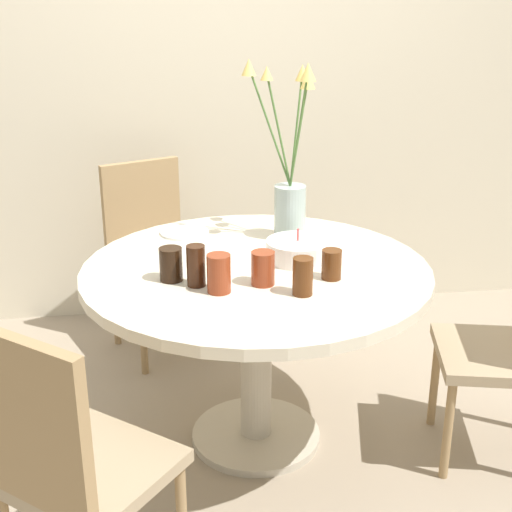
{
  "coord_description": "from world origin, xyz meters",
  "views": [
    {
      "loc": [
        -0.33,
        -2.32,
        1.64
      ],
      "look_at": [
        0.0,
        0.0,
        0.76
      ],
      "focal_mm": 50.0,
      "sensor_mm": 36.0,
      "label": 1
    }
  ],
  "objects_px": {
    "birthday_cake": "(298,250)",
    "drink_glass_5": "(303,276)",
    "drink_glass_0": "(196,266)",
    "drink_glass_3": "(219,273)",
    "drink_glass_4": "(171,264)",
    "chair_left_flank": "(152,248)",
    "side_plate": "(185,232)",
    "drink_glass_1": "(264,268)",
    "flower_vase": "(290,181)",
    "chair_near_front": "(67,459)",
    "drink_glass_2": "(332,264)"
  },
  "relations": [
    {
      "from": "birthday_cake",
      "to": "drink_glass_2",
      "type": "xyz_separation_m",
      "value": [
        0.08,
        -0.19,
        0.01
      ]
    },
    {
      "from": "chair_near_front",
      "to": "flower_vase",
      "type": "height_order",
      "value": "flower_vase"
    },
    {
      "from": "birthday_cake",
      "to": "drink_glass_3",
      "type": "xyz_separation_m",
      "value": [
        -0.31,
        -0.25,
        0.03
      ]
    },
    {
      "from": "chair_left_flank",
      "to": "drink_glass_0",
      "type": "xyz_separation_m",
      "value": [
        0.15,
        -1.0,
        0.29
      ]
    },
    {
      "from": "birthday_cake",
      "to": "drink_glass_4",
      "type": "height_order",
      "value": "birthday_cake"
    },
    {
      "from": "chair_left_flank",
      "to": "flower_vase",
      "type": "bearing_deg",
      "value": -69.54
    },
    {
      "from": "drink_glass_0",
      "to": "drink_glass_5",
      "type": "xyz_separation_m",
      "value": [
        0.33,
        -0.12,
        -0.01
      ]
    },
    {
      "from": "drink_glass_0",
      "to": "side_plate",
      "type": "bearing_deg",
      "value": 91.41
    },
    {
      "from": "flower_vase",
      "to": "drink_glass_4",
      "type": "bearing_deg",
      "value": -141.51
    },
    {
      "from": "drink_glass_4",
      "to": "drink_glass_5",
      "type": "xyz_separation_m",
      "value": [
        0.41,
        -0.18,
        0.01
      ]
    },
    {
      "from": "drink_glass_0",
      "to": "drink_glass_3",
      "type": "relative_size",
      "value": 1.09
    },
    {
      "from": "birthday_cake",
      "to": "side_plate",
      "type": "xyz_separation_m",
      "value": [
        -0.39,
        0.36,
        -0.03
      ]
    },
    {
      "from": "chair_left_flank",
      "to": "flower_vase",
      "type": "height_order",
      "value": "flower_vase"
    },
    {
      "from": "drink_glass_4",
      "to": "chair_near_front",
      "type": "bearing_deg",
      "value": -115.15
    },
    {
      "from": "chair_left_flank",
      "to": "drink_glass_3",
      "type": "bearing_deg",
      "value": -101.52
    },
    {
      "from": "birthday_cake",
      "to": "flower_vase",
      "type": "height_order",
      "value": "flower_vase"
    },
    {
      "from": "chair_near_front",
      "to": "flower_vase",
      "type": "xyz_separation_m",
      "value": [
        0.77,
        1.02,
        0.45
      ]
    },
    {
      "from": "chair_left_flank",
      "to": "chair_near_front",
      "type": "xyz_separation_m",
      "value": [
        -0.23,
        -1.58,
        0.0
      ]
    },
    {
      "from": "birthday_cake",
      "to": "drink_glass_5",
      "type": "xyz_separation_m",
      "value": [
        -0.05,
        -0.31,
        0.03
      ]
    },
    {
      "from": "flower_vase",
      "to": "birthday_cake",
      "type": "bearing_deg",
      "value": -93.4
    },
    {
      "from": "side_plate",
      "to": "drink_glass_5",
      "type": "height_order",
      "value": "drink_glass_5"
    },
    {
      "from": "side_plate",
      "to": "drink_glass_5",
      "type": "distance_m",
      "value": 0.75
    },
    {
      "from": "drink_glass_1",
      "to": "drink_glass_3",
      "type": "xyz_separation_m",
      "value": [
        -0.15,
        -0.04,
        0.01
      ]
    },
    {
      "from": "chair_left_flank",
      "to": "birthday_cake",
      "type": "relative_size",
      "value": 3.89
    },
    {
      "from": "chair_near_front",
      "to": "side_plate",
      "type": "height_order",
      "value": "chair_near_front"
    },
    {
      "from": "flower_vase",
      "to": "drink_glass_3",
      "type": "bearing_deg",
      "value": -123.0
    },
    {
      "from": "drink_glass_0",
      "to": "drink_glass_3",
      "type": "bearing_deg",
      "value": -42.38
    },
    {
      "from": "flower_vase",
      "to": "side_plate",
      "type": "height_order",
      "value": "flower_vase"
    },
    {
      "from": "chair_left_flank",
      "to": "drink_glass_3",
      "type": "xyz_separation_m",
      "value": [
        0.22,
        -1.07,
        0.28
      ]
    },
    {
      "from": "flower_vase",
      "to": "drink_glass_1",
      "type": "height_order",
      "value": "flower_vase"
    },
    {
      "from": "chair_near_front",
      "to": "drink_glass_5",
      "type": "xyz_separation_m",
      "value": [
        0.71,
        0.46,
        0.28
      ]
    },
    {
      "from": "side_plate",
      "to": "drink_glass_1",
      "type": "relative_size",
      "value": 1.71
    },
    {
      "from": "birthday_cake",
      "to": "drink_glass_0",
      "type": "xyz_separation_m",
      "value": [
        -0.38,
        -0.19,
        0.03
      ]
    },
    {
      "from": "drink_glass_0",
      "to": "drink_glass_2",
      "type": "relative_size",
      "value": 1.36
    },
    {
      "from": "drink_glass_4",
      "to": "drink_glass_2",
      "type": "bearing_deg",
      "value": -6.69
    },
    {
      "from": "drink_glass_3",
      "to": "drink_glass_2",
      "type": "bearing_deg",
      "value": 8.6
    },
    {
      "from": "drink_glass_1",
      "to": "flower_vase",
      "type": "bearing_deg",
      "value": 69.42
    },
    {
      "from": "chair_left_flank",
      "to": "drink_glass_1",
      "type": "height_order",
      "value": "chair_left_flank"
    },
    {
      "from": "drink_glass_1",
      "to": "drink_glass_2",
      "type": "distance_m",
      "value": 0.23
    },
    {
      "from": "birthday_cake",
      "to": "drink_glass_3",
      "type": "height_order",
      "value": "drink_glass_3"
    },
    {
      "from": "birthday_cake",
      "to": "chair_left_flank",
      "type": "bearing_deg",
      "value": 122.82
    },
    {
      "from": "drink_glass_1",
      "to": "drink_glass_2",
      "type": "xyz_separation_m",
      "value": [
        0.23,
        0.02,
        -0.01
      ]
    },
    {
      "from": "chair_left_flank",
      "to": "drink_glass_3",
      "type": "height_order",
      "value": "chair_left_flank"
    },
    {
      "from": "chair_near_front",
      "to": "drink_glass_0",
      "type": "distance_m",
      "value": 0.75
    },
    {
      "from": "drink_glass_4",
      "to": "drink_glass_5",
      "type": "relative_size",
      "value": 0.92
    },
    {
      "from": "birthday_cake",
      "to": "side_plate",
      "type": "bearing_deg",
      "value": 137.7
    },
    {
      "from": "chair_left_flank",
      "to": "side_plate",
      "type": "relative_size",
      "value": 4.58
    },
    {
      "from": "side_plate",
      "to": "drink_glass_4",
      "type": "relative_size",
      "value": 1.7
    },
    {
      "from": "birthday_cake",
      "to": "drink_glass_3",
      "type": "relative_size",
      "value": 1.8
    },
    {
      "from": "side_plate",
      "to": "drink_glass_4",
      "type": "height_order",
      "value": "drink_glass_4"
    }
  ]
}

